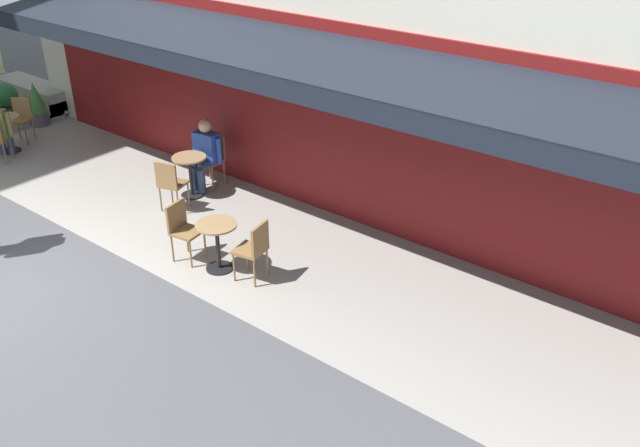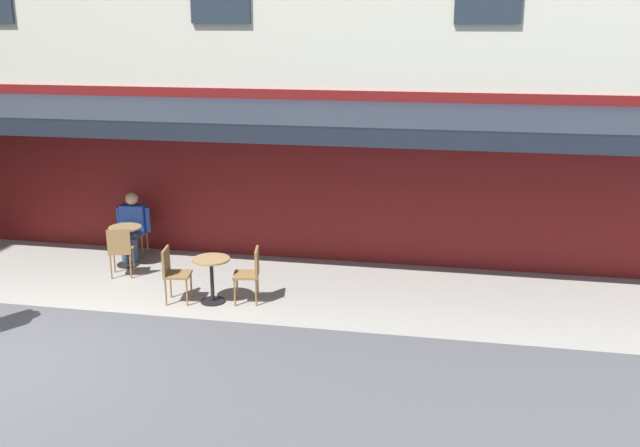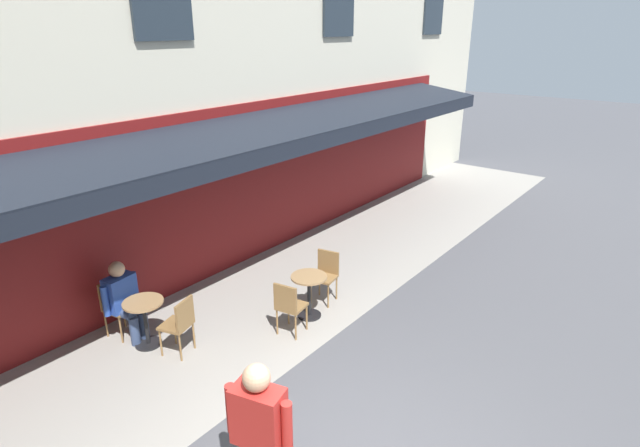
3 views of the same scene
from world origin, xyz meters
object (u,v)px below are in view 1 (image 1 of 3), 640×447
(seated_companion_in_blue, at_px, (205,152))
(potted_plant_under_sign, at_px, (36,104))
(cafe_table_streetside, at_px, (217,240))
(cafe_chair_wicker_facing_street, at_px, (182,226))
(cafe_chair_wicker_corner_left, at_px, (255,247))
(cafe_table_near_entrance, at_px, (6,129))
(cafe_table_mid_terrace, at_px, (190,170))
(cafe_chair_wicker_back_row, at_px, (213,155))
(potted_plant_by_steps, at_px, (7,102))
(cafe_chair_wicker_corner_right, at_px, (170,182))
(cafe_chair_wicker_by_window, at_px, (21,116))

(seated_companion_in_blue, relative_size, potted_plant_under_sign, 1.31)
(cafe_table_streetside, xyz_separation_m, cafe_chair_wicker_facing_street, (0.62, 0.10, 0.06))
(seated_companion_in_blue, bearing_deg, cafe_chair_wicker_corner_left, 148.84)
(cafe_table_near_entrance, distance_m, cafe_table_mid_terrace, 4.56)
(cafe_table_near_entrance, bearing_deg, cafe_chair_wicker_back_row, -160.70)
(cafe_chair_wicker_back_row, bearing_deg, cafe_chair_wicker_corner_left, 146.06)
(cafe_chair_wicker_corner_left, distance_m, potted_plant_by_steps, 8.97)
(cafe_chair_wicker_corner_left, height_order, seated_companion_in_blue, seated_companion_in_blue)
(cafe_table_mid_terrace, relative_size, cafe_chair_wicker_corner_right, 0.82)
(cafe_chair_wicker_corner_right, height_order, cafe_chair_wicker_corner_left, same)
(potted_plant_by_steps, bearing_deg, cafe_chair_wicker_corner_left, 171.61)
(cafe_table_mid_terrace, distance_m, potted_plant_by_steps, 6.10)
(cafe_table_near_entrance, xyz_separation_m, cafe_chair_wicker_corner_left, (-7.25, 0.39, 0.06))
(cafe_chair_wicker_by_window, relative_size, potted_plant_under_sign, 0.93)
(seated_companion_in_blue, bearing_deg, potted_plant_by_steps, 3.83)
(cafe_chair_wicker_by_window, xyz_separation_m, cafe_table_mid_terrace, (-4.81, -0.38, -0.06))
(potted_plant_by_steps, bearing_deg, cafe_chair_wicker_facing_street, 168.63)
(potted_plant_by_steps, bearing_deg, cafe_chair_wicker_by_window, 163.29)
(cafe_chair_wicker_by_window, height_order, seated_companion_in_blue, seated_companion_in_blue)
(seated_companion_in_blue, bearing_deg, cafe_table_near_entrance, 16.70)
(cafe_chair_wicker_corner_left, distance_m, potted_plant_under_sign, 8.38)
(cafe_chair_wicker_facing_street, bearing_deg, cafe_chair_wicker_by_window, -10.26)
(cafe_chair_wicker_back_row, bearing_deg, cafe_table_streetside, 137.58)
(cafe_chair_wicker_back_row, xyz_separation_m, potted_plant_by_steps, (6.01, 0.62, -0.07))
(cafe_chair_wicker_back_row, height_order, cafe_table_streetside, cafe_chair_wicker_back_row)
(cafe_chair_wicker_corner_right, relative_size, cafe_chair_wicker_back_row, 1.00)
(cafe_chair_wicker_by_window, relative_size, cafe_chair_wicker_back_row, 1.00)
(cafe_chair_wicker_facing_street, distance_m, potted_plant_by_steps, 7.79)
(potted_plant_by_steps, bearing_deg, cafe_chair_wicker_corner_right, 174.41)
(cafe_table_mid_terrace, bearing_deg, cafe_table_streetside, 146.64)
(cafe_table_streetside, xyz_separation_m, potted_plant_under_sign, (7.59, -1.77, -0.01))
(potted_plant_under_sign, bearing_deg, cafe_chair_wicker_corner_right, 170.41)
(cafe_chair_wicker_corner_left, xyz_separation_m, potted_plant_by_steps, (8.88, -1.31, -0.07))
(cafe_table_mid_terrace, relative_size, seated_companion_in_blue, 0.59)
(cafe_table_streetside, bearing_deg, potted_plant_under_sign, -13.10)
(cafe_table_near_entrance, relative_size, cafe_table_mid_terrace, 1.00)
(cafe_chair_wicker_by_window, xyz_separation_m, cafe_table_streetside, (-6.97, 1.05, -0.06))
(cafe_chair_wicker_by_window, distance_m, cafe_table_mid_terrace, 4.82)
(cafe_chair_wicker_by_window, bearing_deg, cafe_chair_wicker_corner_left, 173.06)
(cafe_chair_wicker_corner_right, xyz_separation_m, cafe_table_streetside, (-1.98, 0.82, -0.06))
(cafe_chair_wicker_back_row, bearing_deg, cafe_chair_wicker_by_window, 11.98)
(cafe_table_mid_terrace, bearing_deg, cafe_chair_wicker_facing_street, 135.21)
(cafe_table_mid_terrace, xyz_separation_m, cafe_table_streetside, (-2.16, 1.42, 0.00))
(cafe_chair_wicker_facing_street, height_order, seated_companion_in_blue, seated_companion_in_blue)
(cafe_chair_wicker_by_window, relative_size, potted_plant_by_steps, 1.01)
(cafe_chair_wicker_by_window, xyz_separation_m, seated_companion_in_blue, (-4.76, -0.79, 0.14))
(cafe_chair_wicker_facing_street, distance_m, potted_plant_under_sign, 7.22)
(cafe_table_mid_terrace, xyz_separation_m, cafe_chair_wicker_corner_right, (-0.18, 0.60, 0.06))
(cafe_table_mid_terrace, xyz_separation_m, potted_plant_by_steps, (6.10, -0.01, -0.01))
(cafe_table_mid_terrace, height_order, seated_companion_in_blue, seated_companion_in_blue)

